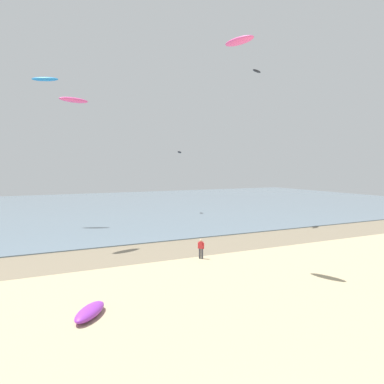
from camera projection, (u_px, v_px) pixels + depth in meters
The scene contains 9 objects.
wet_sand_strip at pixel (93, 258), 32.08m from camera, with size 120.00×7.22×0.01m, color #84755B.
sea at pixel (48, 210), 66.50m from camera, with size 160.00×70.00×0.10m, color slate.
person_nearest_camera at pixel (201, 248), 31.84m from camera, with size 0.41×0.45×1.71m.
grounded_kite at pixel (90, 312), 19.63m from camera, with size 2.83×1.02×0.57m, color purple.
kite_aloft_0 at pixel (45, 79), 48.03m from camera, with size 3.41×1.09×0.55m, color #2384D1.
kite_aloft_1 at pixel (74, 100), 35.43m from camera, with size 2.98×0.95×0.48m, color #E54C99.
kite_aloft_3 at pixel (239, 41), 27.46m from camera, with size 2.70×0.86×0.43m, color #E54C99.
kite_aloft_4 at pixel (179, 152), 61.81m from camera, with size 2.02×0.65×0.32m, color black.
kite_aloft_5 at pixel (257, 71), 49.02m from camera, with size 1.96×0.63×0.31m, color black.
Camera 1 is at (-6.55, -5.79, 8.00)m, focal length 34.84 mm.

